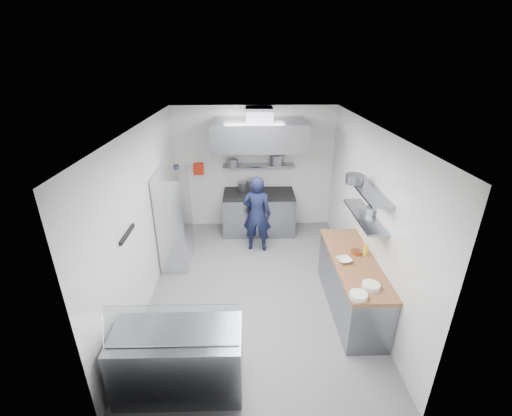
{
  "coord_description": "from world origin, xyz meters",
  "views": [
    {
      "loc": [
        -0.14,
        -5.01,
        3.74
      ],
      "look_at": [
        0.0,
        0.6,
        1.25
      ],
      "focal_mm": 24.0,
      "sensor_mm": 36.0,
      "label": 1
    }
  ],
  "objects_px": {
    "chef": "(257,214)",
    "display_case": "(179,360)",
    "gas_range": "(259,213)",
    "wire_rack": "(175,220)"
  },
  "relations": [
    {
      "from": "gas_range",
      "to": "display_case",
      "type": "relative_size",
      "value": 1.07
    },
    {
      "from": "display_case",
      "to": "wire_rack",
      "type": "bearing_deg",
      "value": 100.97
    },
    {
      "from": "gas_range",
      "to": "display_case",
      "type": "xyz_separation_m",
      "value": [
        -1.08,
        -4.1,
        -0.03
      ]
    },
    {
      "from": "chef",
      "to": "display_case",
      "type": "relative_size",
      "value": 1.07
    },
    {
      "from": "gas_range",
      "to": "wire_rack",
      "type": "height_order",
      "value": "wire_rack"
    },
    {
      "from": "gas_range",
      "to": "wire_rack",
      "type": "distance_m",
      "value": 2.12
    },
    {
      "from": "gas_range",
      "to": "display_case",
      "type": "distance_m",
      "value": 4.24
    },
    {
      "from": "chef",
      "to": "display_case",
      "type": "xyz_separation_m",
      "value": [
        -1.02,
        -3.3,
        -0.38
      ]
    },
    {
      "from": "gas_range",
      "to": "chef",
      "type": "relative_size",
      "value": 1.0
    },
    {
      "from": "chef",
      "to": "gas_range",
      "type": "bearing_deg",
      "value": -85.89
    }
  ]
}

